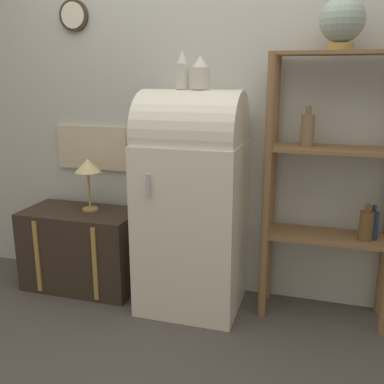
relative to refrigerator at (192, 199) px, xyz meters
The scene contains 9 objects.
ground_plane 0.78m from the refrigerator, 89.99° to the right, with size 12.00×12.00×0.00m, color #4C4742.
wall_back 0.69m from the refrigerator, 90.94° to the left, with size 7.00×0.09×2.70m.
refrigerator is the anchor object (origin of this frame).
suitcase_trunk 0.94m from the refrigerator, behind, with size 0.80×0.43×0.56m.
shelf_unit 0.86m from the refrigerator, ahead, with size 0.77×0.31×1.61m.
globe 1.32m from the refrigerator, ahead, with size 0.24×0.24×0.28m.
vase_left 0.78m from the refrigerator, behind, with size 0.08×0.08×0.23m.
vase_center 0.76m from the refrigerator, ahead, with size 0.11×0.11×0.19m.
desk_lamp 0.78m from the refrigerator, behind, with size 0.18×0.18×0.37m.
Camera 1 is at (0.78, -2.34, 1.50)m, focal length 42.00 mm.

